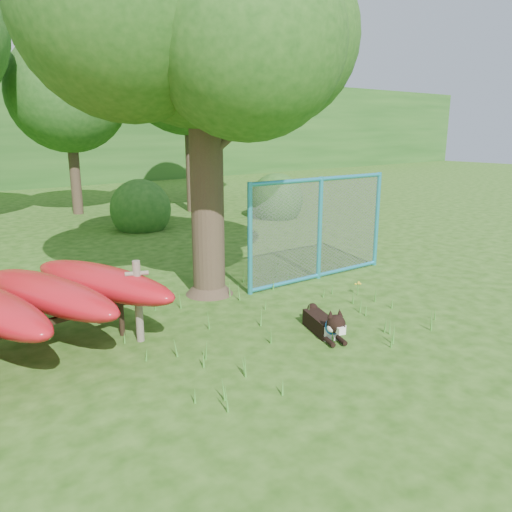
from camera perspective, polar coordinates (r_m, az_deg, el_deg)
ground at (r=7.15m, az=4.81°, el=-9.91°), size 80.00×80.00×0.00m
oak_tree at (r=8.97m, az=-6.46°, el=26.55°), size 5.97×5.31×7.26m
wooden_post at (r=7.17m, az=-13.31°, el=-4.83°), size 0.32×0.18×1.18m
kayak_rack at (r=7.19m, az=-25.43°, el=-4.61°), size 3.65×3.25×1.01m
husky_dog at (r=7.37m, az=7.98°, el=-7.73°), size 0.59×1.09×0.51m
fence_section at (r=9.95m, az=7.29°, el=3.14°), size 3.49×0.22×3.40m
wildflower_clump at (r=9.23m, az=11.59°, el=-3.21°), size 0.11×0.10×0.24m
bg_tree_c at (r=18.75m, az=-20.71°, el=17.03°), size 4.00×4.00×6.12m
bg_tree_d at (r=18.50m, az=-7.83°, el=20.87°), size 4.80×4.80×7.50m
bg_tree_e at (r=22.63m, az=-5.07°, el=20.09°), size 4.60×4.60×7.55m
shrub_right at (r=17.08m, az=2.32°, el=4.42°), size 1.80×1.80×1.80m
shrub_mid at (r=15.46m, az=-12.92°, el=3.02°), size 1.80×1.80×1.80m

